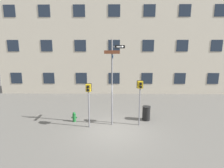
% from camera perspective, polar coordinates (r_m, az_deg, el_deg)
% --- Properties ---
extents(ground_plane, '(60.00, 60.00, 0.00)m').
position_cam_1_polar(ground_plane, '(10.46, 0.58, -14.92)').
color(ground_plane, '#595651').
extents(building_facade, '(24.00, 0.64, 13.35)m').
position_cam_1_polar(building_facade, '(18.45, 0.71, 17.56)').
color(building_facade, beige).
rests_on(building_facade, ground_plane).
extents(street_sign_pole, '(1.19, 1.09, 5.16)m').
position_cam_1_polar(street_sign_pole, '(10.36, 0.27, 2.35)').
color(street_sign_pole, slate).
rests_on(street_sign_pole, ground_plane).
extents(pedestrian_signal_left, '(0.35, 0.40, 2.66)m').
position_cam_1_polar(pedestrian_signal_left, '(10.28, -7.69, -3.16)').
color(pedestrian_signal_left, slate).
rests_on(pedestrian_signal_left, ground_plane).
extents(pedestrian_signal_right, '(0.38, 0.40, 2.79)m').
position_cam_1_polar(pedestrian_signal_right, '(10.57, 9.14, -2.14)').
color(pedestrian_signal_right, slate).
rests_on(pedestrian_signal_right, ground_plane).
extents(fire_hydrant, '(0.37, 0.21, 0.63)m').
position_cam_1_polar(fire_hydrant, '(11.79, -12.24, -10.47)').
color(fire_hydrant, '#196028').
rests_on(fire_hydrant, ground_plane).
extents(trash_bin, '(0.54, 0.54, 0.94)m').
position_cam_1_polar(trash_bin, '(11.92, 11.13, -9.32)').
color(trash_bin, black).
rests_on(trash_bin, ground_plane).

